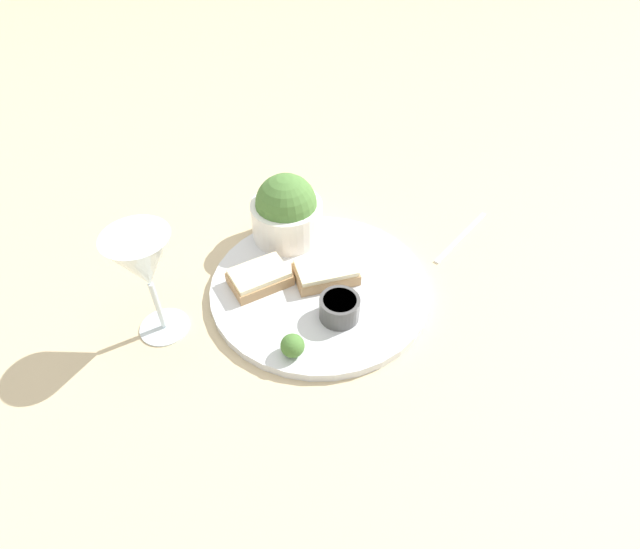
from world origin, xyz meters
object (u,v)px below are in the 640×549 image
sauce_ramekin (340,307)px  cheese_toast_near (326,272)px  cheese_toast_far (260,277)px  wine_glass (144,265)px  fork (462,236)px  salad_bowl (287,211)px

sauce_ramekin → cheese_toast_near: size_ratio=0.56×
cheese_toast_far → wine_glass: wine_glass is taller
wine_glass → fork: (-0.49, -0.15, -0.12)m
salad_bowl → cheese_toast_far: 0.13m
cheese_toast_near → fork: size_ratio=0.80×
wine_glass → fork: bearing=-163.4°
sauce_ramekin → fork: (-0.24, -0.17, -0.03)m
salad_bowl → cheese_toast_near: bearing=114.2°
wine_glass → fork: 0.53m
salad_bowl → wine_glass: 0.27m
cheese_toast_near → cheese_toast_far: bearing=-0.2°
sauce_ramekin → wine_glass: 0.27m
sauce_ramekin → cheese_toast_far: (0.11, -0.08, -0.01)m
salad_bowl → cheese_toast_far: bearing=65.9°
sauce_ramekin → fork: size_ratio=0.45×
cheese_toast_far → fork: (-0.35, -0.09, -0.02)m
cheese_toast_near → cheese_toast_far: 0.10m
cheese_toast_far → sauce_ramekin: bearing=144.1°
sauce_ramekin → cheese_toast_far: size_ratio=0.55×
salad_bowl → cheese_toast_near: salad_bowl is taller
cheese_toast_far → fork: size_ratio=0.81×
fork → cheese_toast_near: bearing=19.0°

